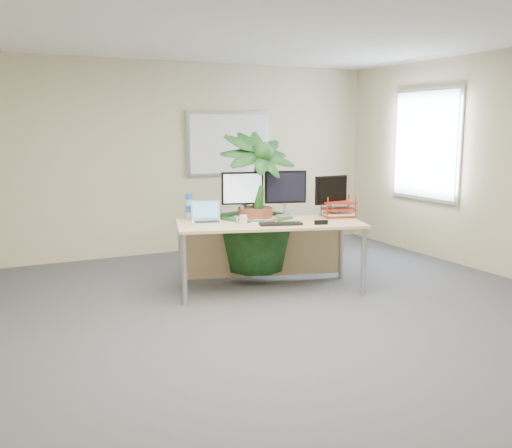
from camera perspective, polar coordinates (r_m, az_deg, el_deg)
name	(u,v)px	position (r m, az deg, el deg)	size (l,w,h in m)	color
floor	(286,351)	(4.74, 3.07, -12.54)	(8.00, 8.00, 0.00)	#47474C
back_wall	(148,159)	(8.13, -10.73, 6.39)	(7.00, 0.04, 2.70)	beige
ceiling	(290,2)	(4.48, 3.40, 21.32)	(7.00, 8.00, 0.02)	white
whiteboard	(228,144)	(8.49, -2.81, 8.03)	(1.30, 0.04, 0.95)	#B2B2B7
window	(426,145)	(8.32, 16.60, 7.61)	(0.04, 1.30, 1.55)	#B2B2B7
desk	(267,235)	(6.35, 1.16, -1.09)	(2.16, 1.36, 0.77)	tan
floor_plant	(255,219)	(6.56, -0.07, 0.53)	(0.84, 0.84, 1.50)	#133615
monitor_left	(242,192)	(6.42, -1.37, 3.23)	(0.47, 0.21, 0.53)	#ABABAF
monitor_right	(285,191)	(6.52, 2.96, 3.34)	(0.47, 0.22, 0.53)	#ABABAF
monitor_dark	(331,193)	(6.62, 7.52, 3.07)	(0.43, 0.19, 0.47)	#ABABAF
laptop	(206,217)	(6.21, -5.00, 0.71)	(0.38, 0.35, 0.23)	silver
keyboard	(281,224)	(6.03, 2.48, 0.02)	(0.45, 0.15, 0.03)	black
coffee_mug	(243,219)	(6.10, -1.30, 0.46)	(0.12, 0.08, 0.09)	silver
spiral_notebook	(265,221)	(6.21, 0.86, 0.25)	(0.27, 0.20, 0.01)	silver
orange_pen	(270,221)	(6.18, 1.40, 0.32)	(0.01, 0.01, 0.15)	#D14617
yellow_highlighter	(287,222)	(6.20, 3.07, 0.24)	(0.02, 0.02, 0.12)	#FFF41A
water_bottle	(189,208)	(6.38, -6.72, 1.65)	(0.07, 0.07, 0.29)	silver
letter_tray	(338,210)	(6.64, 8.23, 1.39)	(0.42, 0.36, 0.17)	maroon
stapler	(321,222)	(6.08, 6.52, 0.16)	(0.14, 0.04, 0.05)	black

